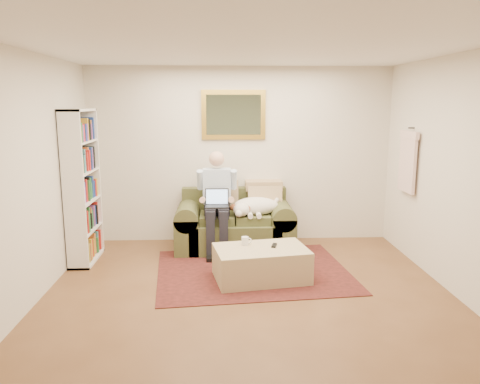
{
  "coord_description": "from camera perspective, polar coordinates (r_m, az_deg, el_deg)",
  "views": [
    {
      "loc": [
        -0.3,
        -4.47,
        2.08
      ],
      "look_at": [
        -0.05,
        1.41,
        0.95
      ],
      "focal_mm": 35.0,
      "sensor_mm": 36.0,
      "label": 1
    }
  ],
  "objects": [
    {
      "name": "hanging_shirt",
      "position": [
        6.6,
        19.78,
        3.89
      ],
      "size": [
        0.06,
        0.52,
        0.9
      ],
      "primitive_type": null,
      "color": "beige",
      "rests_on": "room_shell"
    },
    {
      "name": "bookshelf",
      "position": [
        6.42,
        -18.7,
        0.62
      ],
      "size": [
        0.28,
        0.8,
        2.0
      ],
      "primitive_type": null,
      "color": "white",
      "rests_on": "room_shell"
    },
    {
      "name": "seated_man",
      "position": [
        6.5,
        -2.82,
        -1.35
      ],
      "size": [
        0.55,
        0.79,
        1.41
      ],
      "primitive_type": null,
      "color": "#8CABD8",
      "rests_on": "sofa"
    },
    {
      "name": "sleeping_dog",
      "position": [
        6.6,
        1.97,
        -1.72
      ],
      "size": [
        0.69,
        0.43,
        0.26
      ],
      "primitive_type": null,
      "color": "white",
      "rests_on": "sofa"
    },
    {
      "name": "sofa",
      "position": [
        6.76,
        -0.65,
        -4.5
      ],
      "size": [
        1.67,
        0.85,
        1.0
      ],
      "color": "brown",
      "rests_on": "room_shell"
    },
    {
      "name": "room_shell",
      "position": [
        4.89,
        1.1,
        1.7
      ],
      "size": [
        4.51,
        5.0,
        2.61
      ],
      "color": "brown",
      "rests_on": "ground"
    },
    {
      "name": "laptop",
      "position": [
        6.43,
        -2.83,
        -1.18
      ],
      "size": [
        0.32,
        0.26,
        0.24
      ],
      "color": "black",
      "rests_on": "seated_man"
    },
    {
      "name": "tv_remote",
      "position": [
        5.63,
        4.19,
        -6.51
      ],
      "size": [
        0.09,
        0.16,
        0.02
      ],
      "primitive_type": "cube",
      "rotation": [
        0.0,
        0.0,
        -0.25
      ],
      "color": "black",
      "rests_on": "ottoman"
    },
    {
      "name": "coffee_mug",
      "position": [
        5.66,
        0.62,
        -5.98
      ],
      "size": [
        0.08,
        0.08,
        0.1
      ],
      "primitive_type": "cylinder",
      "color": "white",
      "rests_on": "ottoman"
    },
    {
      "name": "rug",
      "position": [
        5.94,
        1.56,
        -9.59
      ],
      "size": [
        2.52,
        2.1,
        0.01
      ],
      "primitive_type": "cube",
      "rotation": [
        0.0,
        0.0,
        0.1
      ],
      "color": "black",
      "rests_on": "room_shell"
    },
    {
      "name": "ottoman",
      "position": [
        5.62,
        2.58,
        -8.74
      ],
      "size": [
        1.17,
        0.85,
        0.39
      ],
      "primitive_type": "cube",
      "rotation": [
        0.0,
        0.0,
        0.17
      ],
      "color": "tan",
      "rests_on": "room_shell"
    },
    {
      "name": "wall_mirror",
      "position": [
        6.94,
        -0.79,
        9.4
      ],
      "size": [
        0.94,
        0.04,
        0.72
      ],
      "color": "gold",
      "rests_on": "room_shell"
    }
  ]
}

